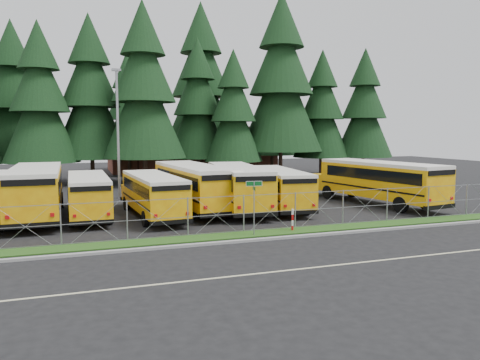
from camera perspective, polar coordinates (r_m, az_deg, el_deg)
name	(u,v)px	position (r m, az deg, el deg)	size (l,w,h in m)	color
ground	(255,227)	(26.09, 1.78, -5.78)	(120.00, 120.00, 0.00)	black
curb	(277,238)	(23.28, 4.56, -7.08)	(50.00, 0.25, 0.12)	gray
grass_verge	(266,233)	(24.54, 3.23, -6.46)	(50.00, 1.40, 0.06)	#1F4313
road_lane_line	(328,266)	(19.07, 10.64, -10.27)	(50.00, 0.12, 0.01)	beige
chainlink_fence	(261,212)	(24.99, 2.62, -3.97)	(44.00, 0.10, 2.00)	gray
brick_building	(191,148)	(65.65, -5.97, 3.88)	(22.00, 10.00, 6.00)	brown
bus_1	(37,193)	(31.10, -23.53, -1.43)	(2.84, 12.05, 3.16)	orange
bus_2	(88,196)	(30.48, -18.01, -1.88)	(2.36, 9.99, 2.62)	orange
bus_3	(152,196)	(29.51, -10.66, -1.90)	(2.39, 10.12, 2.65)	orange
bus_4	(192,187)	(31.66, -5.89, -0.91)	(2.78, 11.77, 3.09)	orange
bus_5	(237,188)	(31.64, -0.39, -0.97)	(2.70, 11.42, 2.99)	orange
bus_6	(277,189)	(32.38, 4.53, -1.07)	(2.44, 10.36, 2.72)	orange
bus_east	(376,183)	(35.38, 16.28, -0.36)	(2.82, 11.95, 3.13)	orange
street_sign	(254,196)	(23.65, 1.73, -2.00)	(0.83, 0.55, 2.81)	gray
striped_bollard	(292,220)	(25.10, 6.41, -4.88)	(0.11, 0.11, 1.20)	#B20C0C
light_standard	(118,129)	(38.04, -14.67, 6.05)	(0.70, 0.35, 10.14)	gray
conifer_2	(40,104)	(49.18, -23.20, 8.52)	(7.17, 7.17, 15.86)	black
conifer_3	(90,99)	(50.92, -17.78, 9.40)	(7.81, 7.81, 17.26)	black
conifer_4	(144,93)	(47.95, -11.66, 10.32)	(8.20, 8.20, 18.14)	black
conifer_5	(198,108)	(53.51, -5.16, 8.68)	(7.14, 7.14, 15.78)	black
conifer_6	(233,115)	(51.07, -0.81, 7.91)	(6.39, 6.39, 14.14)	black
conifer_7	(281,86)	(54.36, 5.04, 11.36)	(9.47, 9.47, 20.94)	black
conifer_8	(322,113)	(57.45, 9.94, 8.04)	(6.79, 6.79, 15.02)	black
conifer_9	(364,112)	(58.91, 14.89, 7.99)	(6.90, 6.90, 15.25)	black
conifer_10	(14,101)	(55.48, -25.87, 8.66)	(7.70, 7.70, 17.03)	black
conifer_11	(128,114)	(58.66, -13.46, 7.87)	(6.74, 6.74, 14.91)	black
conifer_12	(201,89)	(59.52, -4.75, 11.02)	(9.59, 9.59, 21.21)	black
conifer_13	(272,114)	(62.40, 3.98, 8.07)	(6.92, 6.92, 15.31)	black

